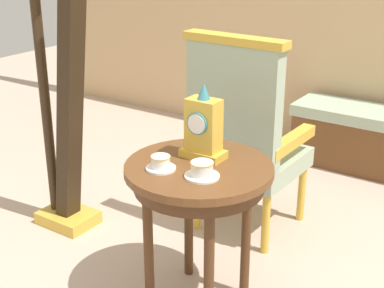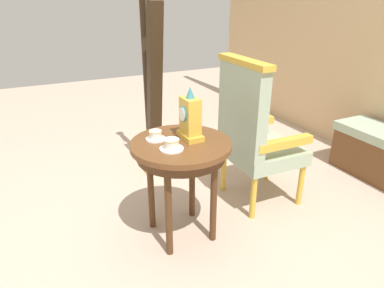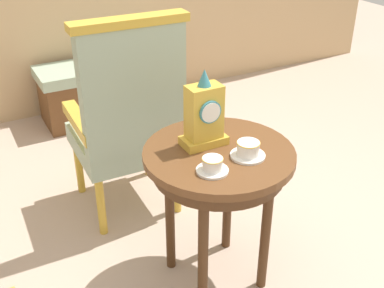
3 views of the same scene
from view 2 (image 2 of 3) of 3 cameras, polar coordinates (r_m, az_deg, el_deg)
ground_plane at (r=2.52m, az=-1.62°, el=-14.30°), size 10.00×10.00×0.00m
side_table at (r=2.20m, az=-1.86°, el=-1.77°), size 0.64×0.64×0.69m
teacup_left at (r=2.20m, az=-6.02°, el=1.37°), size 0.13×0.13×0.06m
teacup_right at (r=2.05m, az=-3.39°, el=-0.14°), size 0.14×0.14×0.07m
mantel_clock at (r=2.17m, az=-0.33°, el=4.23°), size 0.19×0.11×0.34m
armchair at (r=2.64m, az=10.10°, el=2.01°), size 0.56×0.54×1.14m
harp at (r=3.11m, az=-6.53°, el=7.39°), size 0.40×0.24×1.71m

